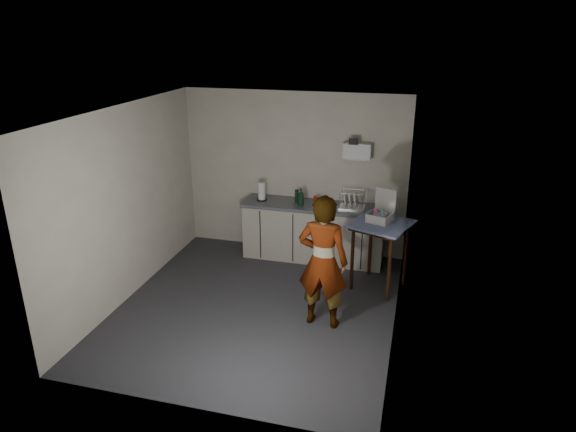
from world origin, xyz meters
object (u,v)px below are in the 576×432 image
(kitchen_counter, at_px, (314,233))
(dark_bottle, at_px, (297,196))
(bakery_box, at_px, (380,214))
(soap_bottle, at_px, (301,197))
(standing_man, at_px, (323,262))
(dish_rack, at_px, (352,204))
(side_table, at_px, (381,231))
(soda_can, at_px, (316,200))
(paper_towel, at_px, (262,192))

(kitchen_counter, distance_m, dark_bottle, 0.66)
(dark_bottle, bearing_deg, bakery_box, -25.83)
(soap_bottle, bearing_deg, standing_man, -68.43)
(dish_rack, bearing_deg, kitchen_counter, -179.57)
(side_table, xyz_separation_m, dish_rack, (-0.52, 0.72, 0.11))
(standing_man, height_order, soda_can, standing_man)
(paper_towel, bearing_deg, standing_man, -53.74)
(soap_bottle, height_order, dark_bottle, soap_bottle)
(bakery_box, bearing_deg, kitchen_counter, 167.94)
(soap_bottle, xyz_separation_m, dish_rack, (0.78, 0.08, -0.07))
(standing_man, relative_size, soda_can, 13.06)
(kitchen_counter, distance_m, standing_man, 1.97)
(kitchen_counter, height_order, paper_towel, paper_towel)
(bakery_box, bearing_deg, standing_man, -95.92)
(kitchen_counter, height_order, standing_man, standing_man)
(dark_bottle, height_order, bakery_box, bakery_box)
(side_table, height_order, soda_can, soda_can)
(kitchen_counter, distance_m, soda_can, 0.55)
(dish_rack, relative_size, bakery_box, 0.89)
(standing_man, xyz_separation_m, dish_rack, (0.07, 1.86, 0.12))
(standing_man, height_order, dark_bottle, standing_man)
(kitchen_counter, distance_m, paper_towel, 1.06)
(soda_can, distance_m, dish_rack, 0.57)
(kitchen_counter, xyz_separation_m, side_table, (1.10, -0.71, 0.43))
(dish_rack, bearing_deg, paper_towel, -179.69)
(paper_towel, bearing_deg, soda_can, 2.03)
(side_table, relative_size, soap_bottle, 3.75)
(soap_bottle, bearing_deg, dish_rack, 5.76)
(kitchen_counter, xyz_separation_m, soda_can, (0.01, 0.03, 0.55))
(kitchen_counter, distance_m, side_table, 1.38)
(kitchen_counter, relative_size, paper_towel, 7.52)
(kitchen_counter, distance_m, soap_bottle, 0.65)
(standing_man, xyz_separation_m, bakery_box, (0.57, 1.21, 0.23))
(paper_towel, distance_m, bakery_box, 2.03)
(standing_man, bearing_deg, side_table, -113.94)
(dish_rack, bearing_deg, bakery_box, -53.05)
(soda_can, xyz_separation_m, dish_rack, (0.57, -0.02, -0.00))
(soap_bottle, bearing_deg, bakery_box, -24.32)
(side_table, distance_m, soda_can, 1.32)
(kitchen_counter, bearing_deg, dark_bottle, 178.38)
(paper_towel, relative_size, bakery_box, 0.70)
(soda_can, relative_size, paper_towel, 0.44)
(side_table, distance_m, soap_bottle, 1.46)
(standing_man, bearing_deg, bakery_box, -111.59)
(standing_man, distance_m, soap_bottle, 1.93)
(side_table, distance_m, bakery_box, 0.23)
(paper_towel, bearing_deg, bakery_box, -18.52)
(side_table, relative_size, bakery_box, 2.31)
(soap_bottle, height_order, soda_can, soap_bottle)
(soap_bottle, relative_size, paper_towel, 0.88)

